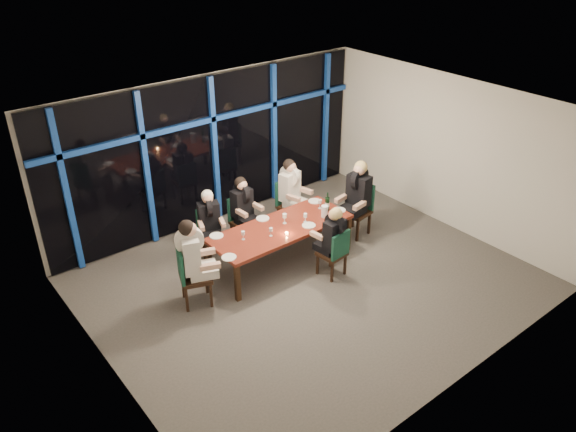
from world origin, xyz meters
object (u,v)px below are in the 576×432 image
(dining_table, at_px, (281,230))
(diner_end_left, at_px, (193,250))
(diner_near_mid, at_px, (333,231))
(chair_far_left, at_px, (210,230))
(chair_far_right, at_px, (288,201))
(diner_far_mid, at_px, (243,201))
(chair_far_mid, at_px, (241,217))
(chair_near_mid, at_px, (336,251))
(chair_end_left, at_px, (189,273))
(chair_end_right, at_px, (359,206))
(water_pitcher, at_px, (325,211))
(diner_far_left, at_px, (209,215))
(diner_far_right, at_px, (291,184))
(wine_bottle, at_px, (327,204))
(diner_end_right, at_px, (358,188))

(dining_table, height_order, diner_end_left, diner_end_left)
(diner_near_mid, bearing_deg, chair_far_left, -60.95)
(chair_far_right, bearing_deg, diner_far_mid, 166.70)
(diner_far_mid, relative_size, diner_near_mid, 1.02)
(chair_far_mid, height_order, chair_near_mid, chair_far_mid)
(dining_table, bearing_deg, chair_end_left, -179.08)
(chair_end_right, xyz_separation_m, chair_near_mid, (-1.38, -0.83, -0.08))
(diner_near_mid, relative_size, water_pitcher, 4.01)
(chair_far_mid, height_order, chair_end_left, chair_end_left)
(chair_far_right, xyz_separation_m, diner_end_left, (-2.73, -1.05, 0.45))
(chair_far_left, bearing_deg, chair_far_mid, 22.08)
(chair_far_right, distance_m, diner_far_mid, 1.12)
(chair_far_left, height_order, diner_far_mid, diner_far_mid)
(chair_near_mid, height_order, diner_far_left, diner_far_left)
(dining_table, relative_size, chair_end_left, 2.48)
(chair_far_right, distance_m, diner_far_right, 0.40)
(chair_end_left, bearing_deg, diner_far_right, -50.96)
(diner_far_mid, distance_m, wine_bottle, 1.56)
(chair_far_left, relative_size, chair_far_mid, 0.98)
(chair_end_right, bearing_deg, diner_far_left, -120.76)
(diner_end_left, bearing_deg, diner_end_right, -69.95)
(diner_far_left, height_order, diner_end_left, diner_end_left)
(water_pitcher, bearing_deg, diner_far_left, 124.73)
(chair_far_mid, xyz_separation_m, chair_far_right, (1.07, -0.08, 0.03))
(chair_end_left, relative_size, diner_end_left, 1.03)
(diner_end_left, bearing_deg, chair_far_left, -19.88)
(dining_table, height_order, chair_end_left, chair_end_left)
(chair_end_right, relative_size, diner_far_right, 1.09)
(chair_far_mid, distance_m, diner_far_right, 1.18)
(diner_far_left, relative_size, water_pitcher, 4.01)
(wine_bottle, bearing_deg, diner_far_left, 151.59)
(diner_end_right, xyz_separation_m, water_pitcher, (-0.93, -0.10, -0.14))
(diner_far_right, bearing_deg, diner_end_left, -173.85)
(diner_far_left, distance_m, diner_end_right, 2.85)
(chair_near_mid, relative_size, wine_bottle, 2.48)
(chair_far_left, distance_m, diner_far_mid, 0.82)
(diner_end_left, height_order, water_pitcher, diner_end_left)
(chair_far_left, height_order, diner_end_left, diner_end_left)
(chair_far_left, bearing_deg, chair_far_right, 17.96)
(diner_far_right, height_order, wine_bottle, diner_far_right)
(diner_far_mid, xyz_separation_m, water_pitcher, (0.96, -1.20, -0.03))
(diner_far_mid, xyz_separation_m, diner_near_mid, (0.58, -1.83, -0.02))
(diner_far_right, distance_m, wine_bottle, 0.97)
(diner_far_right, bearing_deg, diner_far_mid, 162.38)
(chair_end_left, xyz_separation_m, water_pitcher, (2.71, -0.18, 0.28))
(chair_far_mid, relative_size, wine_bottle, 2.52)
(water_pitcher, bearing_deg, diner_near_mid, -141.72)
(diner_far_right, height_order, diner_near_mid, diner_far_right)
(diner_far_right, relative_size, diner_end_left, 0.95)
(dining_table, distance_m, chair_end_right, 1.86)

